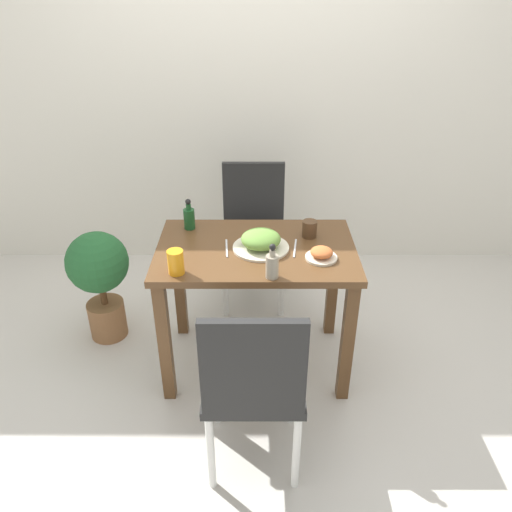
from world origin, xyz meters
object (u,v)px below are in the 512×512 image
object	(u,v)px
chair_far	(254,226)
side_plate	(321,254)
sauce_bottle	(272,265)
drink_cup	(310,229)
juice_glass	(176,262)
food_plate	(261,241)
potted_plant_left	(99,274)
condiment_bottle	(189,217)
chair_near	(254,381)

from	to	relation	value
chair_far	side_plate	size ratio (longest dim) A/B	5.82
side_plate	sauce_bottle	bearing A→B (deg)	-145.45
drink_cup	juice_glass	xyz separation A→B (m)	(-0.65, -0.36, 0.01)
food_plate	potted_plant_left	bearing A→B (deg)	164.77
side_plate	drink_cup	distance (m)	0.24
condiment_bottle	potted_plant_left	xyz separation A→B (m)	(-0.55, 0.03, -0.38)
side_plate	condiment_bottle	distance (m)	0.75
sauce_bottle	condiment_bottle	bearing A→B (deg)	131.11
drink_cup	condiment_bottle	size ratio (longest dim) A/B	0.52
juice_glass	potted_plant_left	bearing A→B (deg)	138.07
chair_near	food_plate	bearing A→B (deg)	-92.84
chair_far	condiment_bottle	xyz separation A→B (m)	(-0.34, -0.49, 0.29)
chair_far	side_plate	xyz separation A→B (m)	(0.33, -0.81, 0.26)
drink_cup	juice_glass	bearing A→B (deg)	-150.74
chair_near	chair_far	world-z (taller)	same
drink_cup	potted_plant_left	xyz separation A→B (m)	(-1.19, 0.12, -0.36)
drink_cup	side_plate	bearing A→B (deg)	-80.96
sauce_bottle	chair_near	bearing A→B (deg)	-101.08
side_plate	sauce_bottle	xyz separation A→B (m)	(-0.24, -0.17, 0.04)
juice_glass	potted_plant_left	size ratio (longest dim) A/B	0.17
chair_far	condiment_bottle	bearing A→B (deg)	-125.27
food_plate	potted_plant_left	xyz separation A→B (m)	(-0.93, 0.25, -0.36)
chair_far	condiment_bottle	size ratio (longest dim) A/B	5.30
drink_cup	condiment_bottle	xyz separation A→B (m)	(-0.64, 0.10, 0.02)
condiment_bottle	food_plate	bearing A→B (deg)	-30.63
side_plate	drink_cup	bearing A→B (deg)	99.04
juice_glass	sauce_bottle	bearing A→B (deg)	-4.77
food_plate	juice_glass	world-z (taller)	juice_glass
juice_glass	condiment_bottle	distance (m)	0.46
condiment_bottle	chair_near	bearing A→B (deg)	-69.25
sauce_bottle	potted_plant_left	bearing A→B (deg)	151.99
side_plate	potted_plant_left	distance (m)	1.32
chair_far	condiment_bottle	world-z (taller)	condiment_bottle
chair_near	chair_far	bearing A→B (deg)	-89.77
drink_cup	juice_glass	distance (m)	0.74
chair_far	juice_glass	distance (m)	1.05
chair_near	potted_plant_left	bearing A→B (deg)	-46.55
sauce_bottle	juice_glass	bearing A→B (deg)	175.23
food_plate	chair_far	bearing A→B (deg)	93.23
chair_far	sauce_bottle	distance (m)	1.03
potted_plant_left	chair_near	bearing A→B (deg)	-46.55
side_plate	juice_glass	distance (m)	0.70
food_plate	drink_cup	distance (m)	0.29
chair_far	drink_cup	world-z (taller)	chair_far
sauce_bottle	side_plate	bearing A→B (deg)	34.55
food_plate	condiment_bottle	size ratio (longest dim) A/B	1.65
drink_cup	food_plate	bearing A→B (deg)	-152.77
chair_far	sauce_bottle	bearing A→B (deg)	-84.81
potted_plant_left	drink_cup	bearing A→B (deg)	-5.87
sauce_bottle	condiment_bottle	distance (m)	0.66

